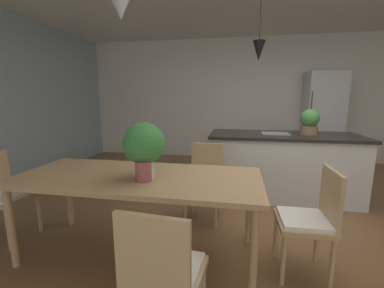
{
  "coord_description": "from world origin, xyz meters",
  "views": [
    {
      "loc": [
        -0.57,
        -2.65,
        1.4
      ],
      "look_at": [
        -1.05,
        -0.03,
        0.9
      ],
      "focal_mm": 23.32,
      "sensor_mm": 36.0,
      "label": 1
    }
  ],
  "objects_px": {
    "refrigerator": "(322,120)",
    "dining_table": "(138,182)",
    "chair_far_right": "(205,179)",
    "potted_plant_on_island": "(310,122)",
    "chair_window_end": "(3,193)",
    "vase_on_dining_table": "(143,171)",
    "kitchen_island": "(282,165)",
    "potted_plant_on_table": "(144,146)",
    "chair_kitchen_end": "(311,218)",
    "chair_near_right": "(163,273)"
  },
  "relations": [
    {
      "from": "dining_table",
      "to": "chair_far_right",
      "type": "distance_m",
      "value": 0.96
    },
    {
      "from": "potted_plant_on_island",
      "to": "potted_plant_on_table",
      "type": "xyz_separation_m",
      "value": [
        -1.7,
        -1.72,
        -0.06
      ]
    },
    {
      "from": "chair_far_right",
      "to": "potted_plant_on_table",
      "type": "distance_m",
      "value": 1.09
    },
    {
      "from": "chair_far_right",
      "to": "potted_plant_on_island",
      "type": "height_order",
      "value": "potted_plant_on_island"
    },
    {
      "from": "vase_on_dining_table",
      "to": "potted_plant_on_island",
      "type": "bearing_deg",
      "value": 46.74
    },
    {
      "from": "chair_kitchen_end",
      "to": "chair_window_end",
      "type": "bearing_deg",
      "value": 179.97
    },
    {
      "from": "refrigerator",
      "to": "dining_table",
      "type": "bearing_deg",
      "value": -125.25
    },
    {
      "from": "chair_window_end",
      "to": "potted_plant_on_table",
      "type": "height_order",
      "value": "potted_plant_on_table"
    },
    {
      "from": "dining_table",
      "to": "chair_window_end",
      "type": "xyz_separation_m",
      "value": [
        -1.42,
        0.0,
        -0.2
      ]
    },
    {
      "from": "refrigerator",
      "to": "potted_plant_on_island",
      "type": "height_order",
      "value": "refrigerator"
    },
    {
      "from": "potted_plant_on_island",
      "to": "dining_table",
      "type": "bearing_deg",
      "value": -137.1
    },
    {
      "from": "dining_table",
      "to": "refrigerator",
      "type": "bearing_deg",
      "value": 54.75
    },
    {
      "from": "kitchen_island",
      "to": "chair_far_right",
      "type": "bearing_deg",
      "value": -139.34
    },
    {
      "from": "chair_kitchen_end",
      "to": "kitchen_island",
      "type": "xyz_separation_m",
      "value": [
        0.05,
        1.66,
        -0.01
      ]
    },
    {
      "from": "potted_plant_on_island",
      "to": "vase_on_dining_table",
      "type": "distance_m",
      "value": 2.47
    },
    {
      "from": "chair_window_end",
      "to": "chair_kitchen_end",
      "type": "distance_m",
      "value": 2.84
    },
    {
      "from": "chair_far_right",
      "to": "potted_plant_on_table",
      "type": "relative_size",
      "value": 1.88
    },
    {
      "from": "chair_near_right",
      "to": "vase_on_dining_table",
      "type": "xyz_separation_m",
      "value": [
        -0.36,
        0.68,
        0.35
      ]
    },
    {
      "from": "chair_window_end",
      "to": "kitchen_island",
      "type": "height_order",
      "value": "kitchen_island"
    },
    {
      "from": "kitchen_island",
      "to": "potted_plant_on_table",
      "type": "xyz_separation_m",
      "value": [
        -1.38,
        -1.72,
        0.55
      ]
    },
    {
      "from": "chair_kitchen_end",
      "to": "potted_plant_on_island",
      "type": "xyz_separation_m",
      "value": [
        0.37,
        1.66,
        0.6
      ]
    },
    {
      "from": "chair_near_right",
      "to": "potted_plant_on_island",
      "type": "relative_size",
      "value": 2.49
    },
    {
      "from": "chair_near_right",
      "to": "kitchen_island",
      "type": "height_order",
      "value": "kitchen_island"
    },
    {
      "from": "refrigerator",
      "to": "chair_far_right",
      "type": "bearing_deg",
      "value": -126.55
    },
    {
      "from": "potted_plant_on_island",
      "to": "chair_near_right",
      "type": "bearing_deg",
      "value": -118.13
    },
    {
      "from": "potted_plant_on_island",
      "to": "potted_plant_on_table",
      "type": "distance_m",
      "value": 2.42
    },
    {
      "from": "potted_plant_on_table",
      "to": "vase_on_dining_table",
      "type": "height_order",
      "value": "potted_plant_on_table"
    },
    {
      "from": "chair_near_right",
      "to": "potted_plant_on_table",
      "type": "relative_size",
      "value": 1.88
    },
    {
      "from": "dining_table",
      "to": "chair_far_right",
      "type": "relative_size",
      "value": 2.41
    },
    {
      "from": "chair_window_end",
      "to": "kitchen_island",
      "type": "xyz_separation_m",
      "value": [
        2.89,
        1.66,
        -0.01
      ]
    },
    {
      "from": "refrigerator",
      "to": "chair_near_right",
      "type": "bearing_deg",
      "value": -115.14
    },
    {
      "from": "chair_window_end",
      "to": "vase_on_dining_table",
      "type": "height_order",
      "value": "vase_on_dining_table"
    },
    {
      "from": "chair_far_right",
      "to": "kitchen_island",
      "type": "bearing_deg",
      "value": 40.66
    },
    {
      "from": "kitchen_island",
      "to": "potted_plant_on_table",
      "type": "bearing_deg",
      "value": -128.78
    },
    {
      "from": "potted_plant_on_island",
      "to": "vase_on_dining_table",
      "type": "relative_size",
      "value": 2.1
    },
    {
      "from": "refrigerator",
      "to": "vase_on_dining_table",
      "type": "bearing_deg",
      "value": -123.19
    },
    {
      "from": "chair_kitchen_end",
      "to": "vase_on_dining_table",
      "type": "relative_size",
      "value": 5.24
    },
    {
      "from": "dining_table",
      "to": "chair_window_end",
      "type": "height_order",
      "value": "chair_window_end"
    },
    {
      "from": "potted_plant_on_island",
      "to": "chair_window_end",
      "type": "bearing_deg",
      "value": -152.64
    },
    {
      "from": "dining_table",
      "to": "kitchen_island",
      "type": "distance_m",
      "value": 2.23
    },
    {
      "from": "chair_near_right",
      "to": "chair_kitchen_end",
      "type": "height_order",
      "value": "same"
    },
    {
      "from": "chair_kitchen_end",
      "to": "vase_on_dining_table",
      "type": "distance_m",
      "value": 1.37
    },
    {
      "from": "chair_near_right",
      "to": "potted_plant_on_island",
      "type": "bearing_deg",
      "value": 61.87
    },
    {
      "from": "chair_far_right",
      "to": "vase_on_dining_table",
      "type": "relative_size",
      "value": 5.24
    },
    {
      "from": "chair_kitchen_end",
      "to": "potted_plant_on_table",
      "type": "bearing_deg",
      "value": -177.49
    },
    {
      "from": "chair_window_end",
      "to": "chair_far_right",
      "type": "bearing_deg",
      "value": 23.02
    },
    {
      "from": "potted_plant_on_table",
      "to": "chair_far_right",
      "type": "bearing_deg",
      "value": 65.9
    },
    {
      "from": "chair_window_end",
      "to": "potted_plant_on_island",
      "type": "distance_m",
      "value": 3.66
    },
    {
      "from": "chair_kitchen_end",
      "to": "potted_plant_on_table",
      "type": "relative_size",
      "value": 1.88
    },
    {
      "from": "kitchen_island",
      "to": "vase_on_dining_table",
      "type": "distance_m",
      "value": 2.28
    }
  ]
}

